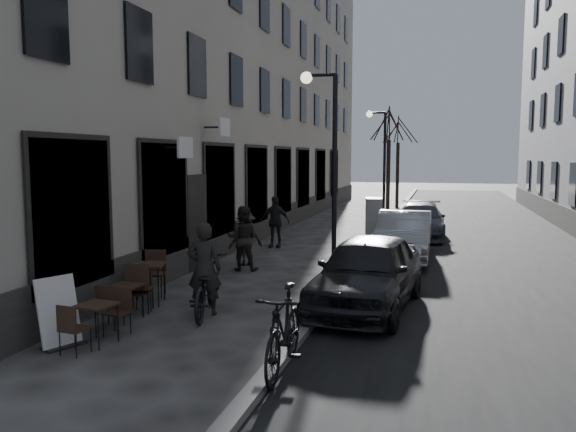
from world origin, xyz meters
The scene contains 22 objects.
ground centered at (0.00, 0.00, 0.00)m, with size 120.00×120.00×0.00m, color #33312E.
road centered at (3.85, 16.00, 0.00)m, with size 7.30×60.00×0.00m, color black.
kerb centered at (0.20, 16.00, 0.06)m, with size 0.25×60.00×0.12m, color slate.
building_left centered at (-6.00, 16.50, 8.00)m, with size 4.00×35.00×16.00m, color #9E9484.
streetlamp_near centered at (-0.17, 6.00, 3.16)m, with size 0.90×0.28×5.09m.
streetlamp_far centered at (-0.17, 18.00, 3.16)m, with size 0.90×0.28×5.09m.
tree_near centered at (-0.10, 21.00, 4.66)m, with size 2.40×2.40×5.70m.
tree_far centered at (-0.10, 27.00, 4.66)m, with size 2.40×2.40×5.70m.
bistro_set_a centered at (-2.94, 0.62, 0.41)m, with size 0.62×1.40×0.81m.
bistro_set_b centered at (-3.24, 1.97, 0.41)m, with size 0.56×1.36×0.80m.
bistro_set_c centered at (-3.44, 3.15, 0.52)m, with size 0.93×1.77×1.01m.
sign_board centered at (-3.47, 0.37, 0.47)m, with size 0.63×0.74×1.15m.
utility_cabinet centered at (0.10, 13.28, 0.79)m, with size 0.58×1.05×1.58m, color slate.
bicycle centered at (-1.94, 2.71, 0.56)m, with size 0.74×2.13×1.12m, color black.
cyclist_rider centered at (-1.94, 2.71, 0.92)m, with size 0.67×0.44×1.83m, color black.
pedestrian_near centered at (-2.69, 6.96, 0.88)m, with size 0.85×0.67×1.76m, color black.
pedestrian_mid centered at (-2.85, 7.66, 0.77)m, with size 1.00×0.57×1.54m, color #272522.
pedestrian_far centered at (-2.96, 10.92, 0.88)m, with size 1.03×0.43×1.76m, color black.
car_near centered at (1.07, 4.01, 0.75)m, with size 1.78×4.42×1.51m, color black.
car_mid centered at (1.42, 9.70, 0.72)m, with size 1.52×4.37×1.44m, color #9DA1A6.
car_far centered at (1.72, 14.63, 0.65)m, with size 1.83×4.49×1.30m, color #3A3D45.
moped centered at (0.35, 0.28, 0.61)m, with size 0.58×2.04×1.23m, color black.
Camera 1 is at (2.47, -7.22, 3.09)m, focal length 35.00 mm.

